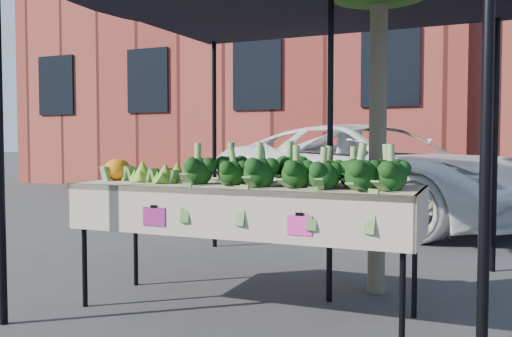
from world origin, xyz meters
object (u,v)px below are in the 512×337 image
street_tree (379,42)px  canopy (290,119)px  table (244,248)px  vehicle (372,45)px

street_tree → canopy: bearing=-153.1°
table → vehicle: (-0.16, 4.74, 2.16)m
table → canopy: 1.09m
table → vehicle: vehicle is taller
vehicle → table: bearing=-153.3°
table → vehicle: bearing=91.9°
vehicle → street_tree: size_ratio=1.33×
canopy → street_tree: 0.92m
table → street_tree: (0.74, 0.88, 1.52)m
canopy → vehicle: bearing=93.9°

